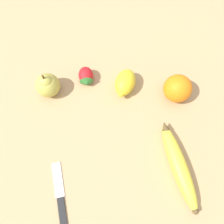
# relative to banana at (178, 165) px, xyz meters

# --- Properties ---
(ground_plane) EXTENTS (3.00, 3.00, 0.00)m
(ground_plane) POSITION_rel_banana_xyz_m (0.16, -0.06, -0.02)
(ground_plane) COLOR tan
(banana) EXTENTS (0.14, 0.21, 0.04)m
(banana) POSITION_rel_banana_xyz_m (0.00, 0.00, 0.00)
(banana) COLOR yellow
(banana) RESTS_ON ground_plane
(orange) EXTENTS (0.08, 0.08, 0.08)m
(orange) POSITION_rel_banana_xyz_m (0.04, -0.20, 0.02)
(orange) COLOR orange
(orange) RESTS_ON ground_plane
(pear) EXTENTS (0.07, 0.07, 0.08)m
(pear) POSITION_rel_banana_xyz_m (0.38, -0.11, 0.02)
(pear) COLOR #B7AD47
(pear) RESTS_ON ground_plane
(strawberry) EXTENTS (0.06, 0.07, 0.04)m
(strawberry) POSITION_rel_banana_xyz_m (0.30, -0.17, 0.00)
(strawberry) COLOR red
(strawberry) RESTS_ON ground_plane
(lemon) EXTENTS (0.06, 0.09, 0.05)m
(lemon) POSITION_rel_banana_xyz_m (0.18, -0.18, 0.01)
(lemon) COLOR yellow
(lemon) RESTS_ON ground_plane
(paring_knife) EXTENTS (0.09, 0.14, 0.01)m
(paring_knife) POSITION_rel_banana_xyz_m (0.26, 0.15, -0.02)
(paring_knife) COLOR silver
(paring_knife) RESTS_ON ground_plane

